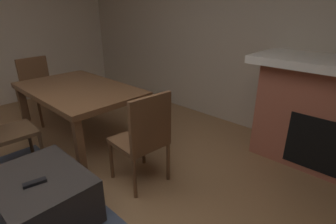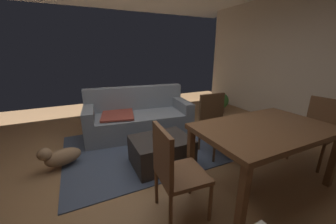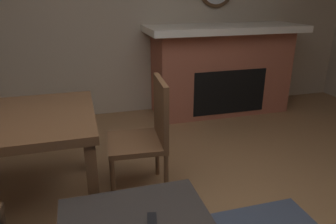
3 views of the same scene
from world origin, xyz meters
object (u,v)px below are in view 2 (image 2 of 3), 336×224
dining_chair_east (319,127)px  ottoman_coffee_table (161,151)px  tv_remote (155,137)px  dining_table (264,133)px  potted_plant (221,102)px  small_dog (60,156)px  couch (138,118)px  dining_chair_west (174,168)px  dining_chair_north (215,121)px

dining_chair_east → ottoman_coffee_table: bearing=157.3°
tv_remote → dining_chair_east: size_ratio=0.17×
dining_table → potted_plant: dining_table is taller
ottoman_coffee_table → small_dog: size_ratio=1.48×
couch → ottoman_coffee_table: couch is taller
dining_table → small_dog: dining_table is taller
dining_table → dining_chair_east: dining_chair_east is taller
dining_chair_west → ottoman_coffee_table: bearing=73.7°
dining_table → small_dog: (-2.20, 1.38, -0.48)m
dining_table → dining_chair_east: (1.17, 0.01, -0.14)m
ottoman_coffee_table → dining_chair_east: (2.09, -0.87, 0.32)m
potted_plant → dining_chair_north: bearing=-133.4°
dining_table → dining_chair_west: 1.18m
dining_chair_north → small_dog: (-2.21, 0.50, -0.34)m
tv_remote → dining_chair_north: size_ratio=0.17×
dining_chair_north → small_dog: size_ratio=1.71×
small_dog → dining_chair_east: bearing=-22.0°
tv_remote → ottoman_coffee_table: bearing=-20.2°
couch → dining_chair_east: 2.94m
couch → ottoman_coffee_table: (-0.05, -1.24, -0.11)m
dining_chair_east → dining_chair_west: bearing=-179.9°
ottoman_coffee_table → potted_plant: 2.90m
dining_chair_west → small_dog: dining_chair_west is taller
dining_chair_east → potted_plant: (0.34, 2.46, -0.23)m
ottoman_coffee_table → dining_chair_north: size_ratio=0.86×
dining_chair_west → potted_plant: (2.68, 2.46, -0.23)m
tv_remote → dining_chair_north: 1.00m
dining_chair_east → potted_plant: dining_chair_east is taller
dining_chair_west → dining_table: bearing=-0.3°
ottoman_coffee_table → small_dog: (-1.29, 0.49, -0.02)m
tv_remote → small_dog: bearing=171.5°
ottoman_coffee_table → dining_table: bearing=-43.9°
tv_remote → dining_chair_west: dining_chair_west is taller
dining_chair_east → couch: bearing=134.0°
dining_table → dining_chair_north: size_ratio=1.67×
dining_table → dining_chair_west: (-1.17, 0.01, -0.14)m
ottoman_coffee_table → dining_chair_east: 2.28m
potted_plant → ottoman_coffee_table: bearing=-146.9°
ottoman_coffee_table → small_dog: 1.38m
couch → potted_plant: bearing=8.2°
couch → dining_chair_west: dining_chair_west is taller
couch → dining_chair_west: bearing=-98.1°
small_dog → potted_plant: bearing=16.4°
couch → dining_chair_north: dining_chair_north is taller
dining_chair_west → potted_plant: size_ratio=1.78×
couch → dining_chair_north: bearing=-55.1°
dining_chair_north → dining_chair_east: size_ratio=1.00×
ottoman_coffee_table → potted_plant: bearing=33.1°
tv_remote → potted_plant: bearing=43.4°
potted_plant → dining_table: bearing=-121.5°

